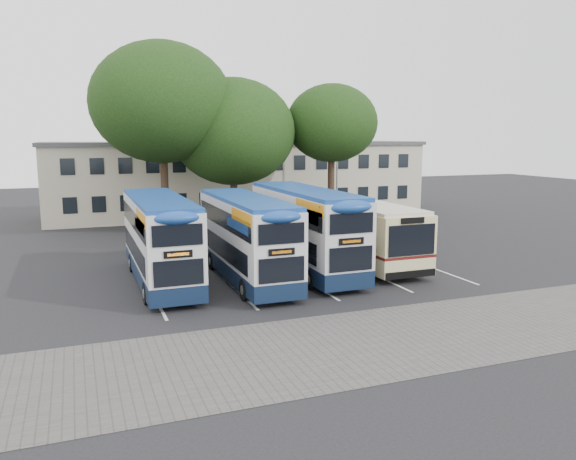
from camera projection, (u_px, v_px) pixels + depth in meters
The scene contains 12 objects.
ground at pixel (411, 289), 24.71m from camera, with size 120.00×120.00×0.00m, color black.
paving_strip at pixel (443, 331), 19.40m from camera, with size 40.00×6.00×0.01m, color #595654.
bay_lines at pixel (291, 271), 28.00m from camera, with size 14.12×11.00×0.01m.
depot_building at pixel (240, 177), 49.06m from camera, with size 32.40×8.40×6.20m.
lamp_post at pixel (337, 156), 44.39m from camera, with size 0.25×1.05×9.06m.
tree_left at pixel (162, 103), 36.79m from camera, with size 9.32×9.32×12.81m.
tree_mid at pixel (233, 132), 38.86m from camera, with size 8.69×8.69×10.66m.
tree_right at pixel (332, 123), 40.38m from camera, with size 6.58×6.58×10.40m.
bus_dd_left at pixel (160, 236), 25.42m from camera, with size 2.30×9.51×3.96m.
bus_dd_mid at pixel (246, 235), 25.91m from camera, with size 2.28×9.40×3.91m.
bus_dd_right at pixel (305, 226), 27.69m from camera, with size 2.40×9.88×4.12m.
bus_single at pixel (354, 227), 30.26m from camera, with size 2.78×10.90×3.25m.
Camera 1 is at (-13.62, -20.43, 6.65)m, focal length 35.00 mm.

